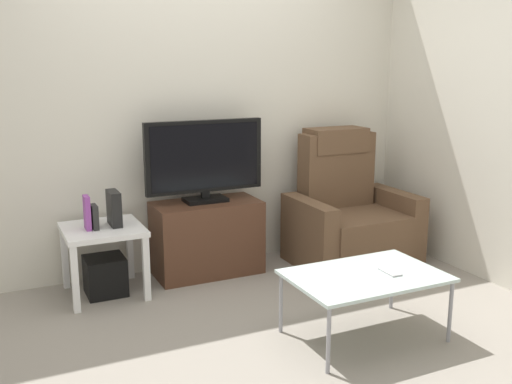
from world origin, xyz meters
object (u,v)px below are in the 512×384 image
Objects in this scene: recliner_armchair at (348,216)px; subwoofer_box at (105,276)px; television at (205,159)px; game_console at (114,208)px; book_middle at (94,217)px; tv_stand at (207,238)px; coffee_table at (365,278)px; cell_phone at (390,272)px; side_table at (103,238)px; book_leftmost at (87,213)px.

recliner_armchair is 3.96× the size of subwoofer_box.
television reaches higher than game_console.
television is 0.93m from book_middle.
coffee_table is at bearing -72.19° from tv_stand.
tv_stand is at bearing 170.30° from recliner_armchair.
recliner_armchair is at bearing -10.39° from television.
cell_phone is (1.41, -1.39, 0.27)m from subwoofer_box.
side_table reaches higher than cell_phone.
recliner_armchair is at bearing 59.91° from coffee_table.
tv_stand is 3.32× the size of game_console.
subwoofer_box is (-0.81, -0.09, -0.15)m from tv_stand.
side_table is at bearing 11.31° from book_leftmost.
book_middle is at bearing 177.29° from recliner_armchair.
recliner_armchair reaches higher than book_middle.
subwoofer_box is 0.45m from book_middle.
subwoofer_box is at bearing 11.31° from book_leftmost.
recliner_armchair is at bearing -2.46° from book_leftmost.
book_leftmost is at bearing -173.27° from tv_stand.
tv_stand is 0.79m from game_console.
side_table is at bearing 176.64° from recliner_armchair.
subwoofer_box is 0.49m from game_console.
television is 5.51× the size of book_middle.
tv_stand is 3.44× the size of book_leftmost.
recliner_armchair is at bearing 68.21° from cell_phone.
book_leftmost is 0.06m from book_middle.
tv_stand is 4.86× the size of book_middle.
side_table is 1.98× the size of subwoofer_box.
book_middle reaches higher than cell_phone.
book_middle is (-0.05, -0.02, 0.44)m from subwoofer_box.
television is at bearing 7.46° from side_table.
recliner_armchair is 4.56× the size of book_leftmost.
book_leftmost is at bearing -172.11° from television.
television is 1.71× the size of side_table.
recliner_armchair reaches higher than tv_stand.
game_console reaches higher than cell_phone.
side_table is 1.85m from coffee_table.
cell_phone is (1.47, -1.37, -0.17)m from book_middle.
game_console is at bearing 176.19° from recliner_armchair.
cell_phone is at bearing -16.19° from coffee_table.
recliner_armchair is (1.17, -0.22, -0.53)m from television.
side_table is 0.22m from game_console.
game_console is (0.09, 0.01, 0.20)m from side_table.
game_console is at bearing 131.03° from coffee_table.
television is at bearing 8.32° from book_middle.
game_console is (0.09, 0.01, 0.48)m from subwoofer_box.
tv_stand is 1.60m from cell_phone.
book_middle is 2.01m from cell_phone.
subwoofer_box is 1.11× the size of game_console.
tv_stand is 2.99× the size of subwoofer_box.
coffee_table is (1.27, -1.34, -0.04)m from side_table.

